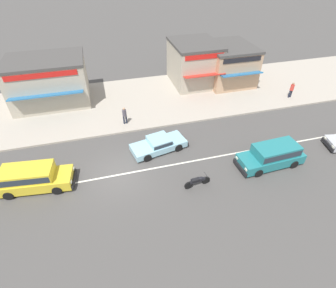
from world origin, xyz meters
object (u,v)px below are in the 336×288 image
Objects in this scene: pedestrian_mid_kerb at (292,89)px; shopfront_corner_warung at (228,64)px; minivan_yellow_1 at (31,177)px; shopfront_far_kios at (49,81)px; pedestrian_near_clock at (125,115)px; motorcycle_0 at (198,181)px; shopfront_mid_block at (194,63)px; sedan_pale_blue_0 at (159,144)px; minivan_teal_4 at (273,155)px.

shopfront_corner_warung is at bearing 130.91° from pedestrian_mid_kerb.
minivan_yellow_1 is 11.31m from shopfront_far_kios.
motorcycle_0 is at bearing -66.87° from pedestrian_near_clock.
shopfront_corner_warung is (8.38, 13.83, 1.68)m from motorcycle_0.
motorcycle_0 is at bearing -55.29° from shopfront_far_kios.
shopfront_mid_block is (14.93, 11.82, 1.45)m from minivan_yellow_1.
shopfront_far_kios is (-8.09, 9.63, 1.73)m from sedan_pale_blue_0.
shopfront_far_kios reaches higher than sedan_pale_blue_0.
sedan_pale_blue_0 is at bearing 10.42° from minivan_yellow_1.
pedestrian_near_clock is 0.25× the size of shopfront_mid_block.
shopfront_corner_warung is 3.67m from shopfront_mid_block.
pedestrian_mid_kerb is 0.23× the size of shopfront_far_kios.
shopfront_far_kios is (-9.62, 13.88, 1.84)m from motorcycle_0.
minivan_yellow_1 is 19.10m from shopfront_mid_block.
motorcycle_0 is at bearing -70.31° from sedan_pale_blue_0.
minivan_yellow_1 is 0.78× the size of shopfront_mid_block.
minivan_yellow_1 is at bearing -141.64° from shopfront_mid_block.
sedan_pale_blue_0 is 13.87m from shopfront_corner_warung.
shopfront_corner_warung is at bearing 44.02° from sedan_pale_blue_0.
minivan_yellow_1 is at bearing -140.01° from pedestrian_near_clock.
pedestrian_near_clock is at bearing -154.81° from shopfront_corner_warung.
pedestrian_near_clock is 13.19m from shopfront_corner_warung.
minivan_teal_4 is at bearing -40.74° from shopfront_far_kios.
minivan_yellow_1 is at bearing 172.76° from minivan_teal_4.
pedestrian_mid_kerb is (12.88, 8.64, 0.63)m from motorcycle_0.
sedan_pale_blue_0 is at bearing -135.98° from shopfront_corner_warung.
motorcycle_0 is (10.15, -2.67, -0.42)m from minivan_yellow_1.
pedestrian_mid_kerb is 0.25× the size of shopfront_mid_block.
shopfront_corner_warung reaches higher than minivan_yellow_1.
pedestrian_mid_kerb is 10.07m from shopfront_mid_block.
shopfront_corner_warung is at bearing -0.17° from shopfront_far_kios.
pedestrian_near_clock is 0.24× the size of shopfront_corner_warung.
minivan_yellow_1 is at bearing -92.71° from shopfront_far_kios.
minivan_teal_4 is at bearing -39.31° from pedestrian_near_clock.
minivan_teal_4 is 20.33m from shopfront_far_kios.
shopfront_corner_warung reaches higher than minivan_teal_4.
pedestrian_near_clock is at bearing 140.69° from minivan_teal_4.
pedestrian_near_clock is at bearing -178.59° from pedestrian_mid_kerb.
minivan_yellow_1 is 2.71× the size of motorcycle_0.
shopfront_corner_warung is (-4.50, 5.19, 1.05)m from pedestrian_mid_kerb.
pedestrian_mid_kerb is (23.03, 5.97, 0.21)m from minivan_yellow_1.
shopfront_mid_block is at bearing 37.01° from pedestrian_near_clock.
minivan_teal_4 is 3.09× the size of pedestrian_near_clock.
motorcycle_0 is 15.52m from pedestrian_mid_kerb.
shopfront_far_kios is (-18.00, 0.05, 0.16)m from shopfront_corner_warung.
shopfront_mid_block is at bearing 2.41° from shopfront_far_kios.
motorcycle_0 is 0.28× the size of shopfront_corner_warung.
shopfront_mid_block is at bearing 93.98° from minivan_teal_4.
pedestrian_mid_kerb is at bearing 1.41° from pedestrian_near_clock.
sedan_pale_blue_0 is at bearing -63.38° from pedestrian_near_clock.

